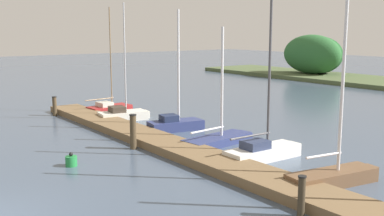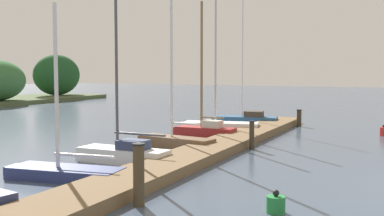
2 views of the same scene
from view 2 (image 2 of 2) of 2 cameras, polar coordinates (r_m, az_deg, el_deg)
name	(u,v)px [view 2 (image 2 of 2)]	position (r m, az deg, el deg)	size (l,w,h in m)	color
dock_pier	(175,163)	(16.42, -2.04, -6.44)	(30.99, 1.80, 0.35)	brown
sailboat_3	(61,170)	(15.35, -15.01, -6.95)	(1.59, 3.81, 5.26)	navy
sailboat_4	(121,151)	(17.59, -8.24, -4.96)	(1.15, 3.62, 7.38)	white
sailboat_5	(173,138)	(20.52, -2.17, -3.50)	(1.51, 3.64, 7.81)	brown
sailboat_6	(204,128)	(23.59, 1.40, -2.39)	(1.06, 3.13, 6.51)	maroon
sailboat_7	(217,125)	(25.88, 2.96, -2.00)	(2.02, 4.31, 7.64)	white
sailboat_8	(245,119)	(29.21, 6.16, -1.25)	(1.54, 3.91, 8.06)	#285684
mooring_piling_1	(139,175)	(11.96, -6.22, -7.71)	(0.32, 0.32, 1.53)	#4C3D28
mooring_piling_2	(252,135)	(20.37, 6.97, -3.13)	(0.24, 0.24, 1.18)	#3D3323
mooring_piling_3	(299,118)	(28.94, 12.36, -1.13)	(0.31, 0.31, 0.98)	#3D3323
channel_buoy_0	(384,131)	(26.09, 21.40, -2.55)	(0.37, 0.37, 0.56)	red
channel_buoy_1	(276,204)	(11.64, 9.73, -10.96)	(0.44, 0.44, 0.54)	#23843D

